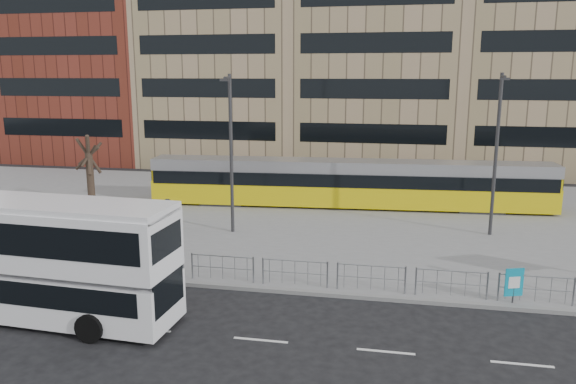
% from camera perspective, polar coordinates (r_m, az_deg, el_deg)
% --- Properties ---
extents(ground, '(120.00, 120.00, 0.00)m').
position_cam_1_polar(ground, '(22.81, -5.31, -9.86)').
color(ground, black).
rests_on(ground, ground).
extents(plaza, '(64.00, 24.00, 0.15)m').
position_cam_1_polar(plaza, '(33.91, 0.39, -2.32)').
color(plaza, gray).
rests_on(plaza, ground).
extents(kerb, '(64.00, 0.25, 0.17)m').
position_cam_1_polar(kerb, '(22.83, -5.28, -9.64)').
color(kerb, gray).
rests_on(kerb, ground).
extents(building_row, '(70.40, 18.40, 31.20)m').
position_cam_1_polar(building_row, '(54.91, 6.58, 16.59)').
color(building_row, maroon).
rests_on(building_row, ground).
extents(pedestrian_barrier, '(32.07, 0.07, 1.10)m').
position_cam_1_polar(pedestrian_barrier, '(22.47, -0.05, -7.48)').
color(pedestrian_barrier, gray).
rests_on(pedestrian_barrier, plaza).
extents(road_markings, '(62.00, 0.12, 0.01)m').
position_cam_1_polar(road_markings, '(19.05, -5.81, -14.47)').
color(road_markings, white).
rests_on(road_markings, ground).
extents(double_decker_bus, '(10.74, 3.15, 4.25)m').
position_cam_1_polar(double_decker_bus, '(21.58, -24.92, -5.79)').
color(double_decker_bus, white).
rests_on(double_decker_bus, ground).
extents(tram, '(25.17, 4.10, 2.95)m').
position_cam_1_polar(tram, '(35.61, 6.15, 0.87)').
color(tram, yellow).
rests_on(tram, plaza).
extents(ad_panel, '(0.69, 0.28, 1.33)m').
position_cam_1_polar(ad_panel, '(22.45, 21.99, -8.56)').
color(ad_panel, '#2D2D30').
rests_on(ad_panel, plaza).
extents(pedestrian, '(0.55, 0.73, 1.79)m').
position_cam_1_polar(pedestrian, '(30.57, -11.98, -2.32)').
color(pedestrian, black).
rests_on(pedestrian, plaza).
extents(traffic_light_west, '(0.18, 0.21, 3.10)m').
position_cam_1_polar(traffic_light_west, '(26.76, -25.08, -2.88)').
color(traffic_light_west, '#2D2D30').
rests_on(traffic_light_west, plaza).
extents(lamp_post_west, '(0.45, 1.04, 8.28)m').
position_cam_1_polar(lamp_post_west, '(29.30, -5.84, 4.48)').
color(lamp_post_west, '#2D2D30').
rests_on(lamp_post_west, plaza).
extents(lamp_post_east, '(0.45, 1.04, 8.34)m').
position_cam_1_polar(lamp_post_east, '(30.48, 20.43, 4.14)').
color(lamp_post_east, '#2D2D30').
rests_on(lamp_post_east, plaza).
extents(bare_tree, '(4.12, 4.12, 6.78)m').
position_cam_1_polar(bare_tree, '(35.27, -19.75, 5.72)').
color(bare_tree, black).
rests_on(bare_tree, plaza).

